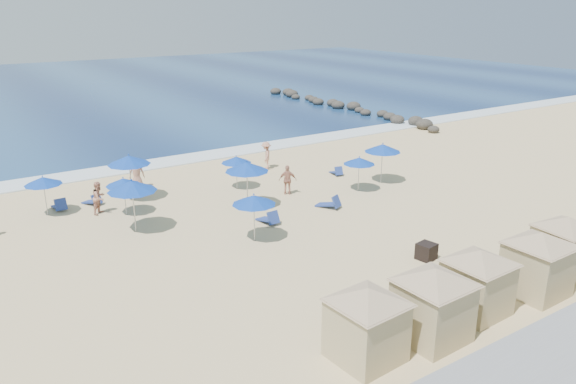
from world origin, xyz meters
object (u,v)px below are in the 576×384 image
at_px(cabana_1, 434,295).
at_px(umbrella_6, 254,200).
at_px(umbrella_10, 359,161).
at_px(beachgoer_2, 288,180).
at_px(trash_bin, 426,251).
at_px(cabana_2, 478,273).
at_px(umbrella_5, 123,182).
at_px(umbrella_7, 236,160).
at_px(umbrella_2, 43,181).
at_px(cabana_3, 539,255).
at_px(beachgoer_3, 266,155).
at_px(cabana_4, 566,238).
at_px(umbrella_8, 247,167).
at_px(rock_jetty, 344,106).
at_px(cabana_0, 367,315).
at_px(umbrella_9, 383,148).
at_px(umbrella_3, 132,186).
at_px(umbrella_4, 129,160).
at_px(beachgoer_1, 99,198).
at_px(beachgoer_4, 137,173).

bearing_deg(cabana_1, umbrella_6, 94.20).
bearing_deg(umbrella_10, beachgoer_2, 155.14).
bearing_deg(trash_bin, cabana_2, -124.18).
height_order(umbrella_5, umbrella_7, umbrella_5).
height_order(umbrella_2, umbrella_7, umbrella_2).
xyz_separation_m(cabana_3, beachgoer_3, (0.46, 20.08, -0.66)).
relative_size(cabana_4, umbrella_8, 1.60).
distance_m(rock_jetty, umbrella_7, 27.85).
relative_size(trash_bin, cabana_0, 0.17).
relative_size(cabana_1, umbrella_9, 1.75).
height_order(cabana_1, umbrella_3, cabana_1).
bearing_deg(umbrella_2, umbrella_6, -50.41).
height_order(umbrella_2, umbrella_3, umbrella_3).
bearing_deg(beachgoer_3, umbrella_6, 0.73).
height_order(umbrella_3, umbrella_10, umbrella_3).
xyz_separation_m(umbrella_4, beachgoer_2, (7.77, -3.97, -1.45)).
bearing_deg(umbrella_4, umbrella_3, -106.84).
bearing_deg(trash_bin, cabana_4, -56.84).
distance_m(cabana_1, umbrella_8, 14.13).
bearing_deg(cabana_3, cabana_4, 10.10).
height_order(trash_bin, cabana_0, cabana_0).
bearing_deg(cabana_1, umbrella_8, 85.27).
bearing_deg(rock_jetty, umbrella_7, -141.93).
xyz_separation_m(cabana_4, beachgoer_1, (-13.63, 17.22, -0.66)).
relative_size(cabana_3, beachgoer_2, 2.54).
xyz_separation_m(umbrella_6, umbrella_9, (10.97, 3.45, 0.18)).
distance_m(cabana_1, beachgoer_4, 20.79).
relative_size(rock_jetty, trash_bin, 37.25).
xyz_separation_m(cabana_2, beachgoer_3, (3.43, 19.74, -0.60)).
bearing_deg(umbrella_4, umbrella_2, 178.56).
xyz_separation_m(umbrella_4, umbrella_8, (4.72, -4.69, -0.01)).
bearing_deg(beachgoer_3, umbrella_2, -50.55).
relative_size(umbrella_3, umbrella_8, 1.00).
distance_m(cabana_1, umbrella_7, 17.47).
height_order(umbrella_8, umbrella_9, umbrella_8).
bearing_deg(cabana_1, umbrella_2, 113.01).
bearing_deg(trash_bin, beachgoer_4, 103.35).
bearing_deg(beachgoer_1, beachgoer_2, -56.87).
relative_size(trash_bin, umbrella_10, 0.34).
relative_size(umbrella_6, beachgoer_1, 1.33).
relative_size(cabana_2, cabana_4, 0.99).
bearing_deg(cabana_0, cabana_2, -0.62).
xyz_separation_m(trash_bin, cabana_2, (-1.82, -4.00, 1.15)).
distance_m(umbrella_3, beachgoer_2, 9.29).
xyz_separation_m(cabana_2, beachgoer_4, (-5.14, 20.33, -0.59)).
distance_m(umbrella_8, umbrella_9, 9.08).
bearing_deg(umbrella_2, beachgoer_4, 17.92).
height_order(trash_bin, cabana_4, cabana_4).
relative_size(cabana_1, umbrella_7, 2.16).
bearing_deg(cabana_1, umbrella_5, 105.39).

